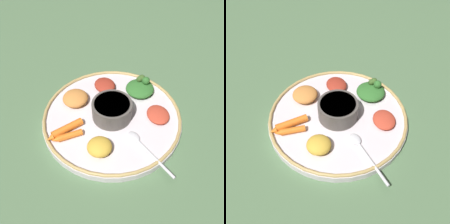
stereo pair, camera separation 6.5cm
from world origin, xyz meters
The scene contains 12 objects.
ground_plane centered at (0.00, 0.00, 0.00)m, with size 2.40×2.40×0.00m, color #4C6B47.
platter centered at (0.00, 0.00, 0.01)m, with size 0.35×0.35×0.02m, color silver.
platter_rim centered at (0.00, 0.00, 0.02)m, with size 0.34×0.34×0.01m, color tan.
center_bowl centered at (0.00, 0.00, 0.04)m, with size 0.10×0.10×0.05m.
spoon centered at (-0.02, 0.12, 0.02)m, with size 0.04×0.15×0.01m.
greens_pile centered at (-0.11, -0.04, 0.03)m, with size 0.09×0.09×0.04m.
carrot_near_spoon centered at (0.12, -0.01, 0.03)m, with size 0.09×0.03×0.02m.
carrot_outer centered at (0.12, 0.01, 0.03)m, with size 0.07×0.02×0.02m.
mound_beet centered at (-0.03, -0.10, 0.03)m, with size 0.06×0.05×0.02m, color maroon.
mound_berbere_red centered at (-0.10, 0.06, 0.03)m, with size 0.06×0.06×0.02m, color #B73D28.
mound_lentil_yellow centered at (0.07, 0.08, 0.03)m, with size 0.06×0.06×0.03m, color gold.
mound_squash centered at (0.06, -0.09, 0.03)m, with size 0.07×0.07×0.03m, color #C67A38.
Camera 2 is at (0.15, 0.41, 0.51)m, focal length 42.33 mm.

